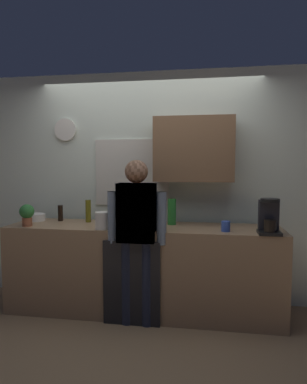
{
  "coord_description": "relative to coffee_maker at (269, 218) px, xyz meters",
  "views": [
    {
      "loc": [
        0.66,
        -3.08,
        1.55
      ],
      "look_at": [
        0.12,
        0.25,
        1.28
      ],
      "focal_mm": 31.2,
      "sensor_mm": 36.0,
      "label": 1
    }
  ],
  "objects": [
    {
      "name": "back_wall_assembly",
      "position": [
        -1.17,
        0.61,
        0.3
      ],
      "size": [
        4.44,
        0.42,
        2.6
      ],
      "color": "silver",
      "rests_on": "ground_plane"
    },
    {
      "name": "coffee_maker",
      "position": [
        0.0,
        0.0,
        0.0
      ],
      "size": [
        0.2,
        0.2,
        0.33
      ],
      "color": "black",
      "rests_on": "kitchen_counter"
    },
    {
      "name": "dish_soap",
      "position": [
        0.0,
        0.24,
        -0.07
      ],
      "size": [
        0.06,
        0.06,
        0.18
      ],
      "color": "green",
      "rests_on": "kitchen_counter"
    },
    {
      "name": "person_at_sink",
      "position": [
        -1.23,
        -0.09,
        -0.11
      ],
      "size": [
        0.57,
        0.22,
        1.6
      ],
      "rotation": [
        0.0,
        0.0,
        0.04
      ],
      "color": "brown",
      "rests_on": "ground_plane"
    },
    {
      "name": "bottle_dark_sauce",
      "position": [
        -2.22,
        0.37,
        -0.06
      ],
      "size": [
        0.06,
        0.06,
        0.18
      ],
      "primitive_type": "cylinder",
      "color": "black",
      "rests_on": "kitchen_counter"
    },
    {
      "name": "cup_blue_mug",
      "position": [
        -0.39,
        0.04,
        -0.1
      ],
      "size": [
        0.08,
        0.08,
        0.1
      ],
      "primitive_type": "cylinder",
      "color": "#3351B2",
      "rests_on": "kitchen_counter"
    },
    {
      "name": "bottle_green_wine",
      "position": [
        -1.41,
        0.32,
        0.0
      ],
      "size": [
        0.07,
        0.07,
        0.3
      ],
      "primitive_type": "cylinder",
      "color": "#195923",
      "rests_on": "kitchen_counter"
    },
    {
      "name": "dishwasher_panel",
      "position": [
        -1.28,
        -0.13,
        -0.65
      ],
      "size": [
        0.56,
        0.02,
        0.82
      ],
      "primitive_type": "cube",
      "color": "black",
      "rests_on": "ground_plane"
    },
    {
      "name": "person_guest",
      "position": [
        -1.23,
        -0.09,
        -0.11
      ],
      "size": [
        0.57,
        0.22,
        1.6
      ],
      "rotation": [
        0.0,
        0.0,
        3.37
      ],
      "color": "#3F4766",
      "rests_on": "ground_plane"
    },
    {
      "name": "bottle_olive_oil",
      "position": [
        -1.87,
        0.34,
        -0.02
      ],
      "size": [
        0.06,
        0.06,
        0.25
      ],
      "primitive_type": "cylinder",
      "color": "olive",
      "rests_on": "kitchen_counter"
    },
    {
      "name": "kitchen_counter",
      "position": [
        -1.23,
        0.21,
        -0.6
      ],
      "size": [
        2.84,
        0.64,
        0.92
      ],
      "primitive_type": "cube",
      "color": "#937251",
      "rests_on": "ground_plane"
    },
    {
      "name": "bottle_clear_soda",
      "position": [
        -0.94,
        0.34,
        -0.01
      ],
      "size": [
        0.09,
        0.09,
        0.28
      ],
      "primitive_type": "cylinder",
      "color": "#2D8C33",
      "rests_on": "kitchen_counter"
    },
    {
      "name": "potted_plant",
      "position": [
        -2.41,
        0.0,
        -0.01
      ],
      "size": [
        0.15,
        0.15,
        0.23
      ],
      "color": "#9E5638",
      "rests_on": "kitchen_counter"
    },
    {
      "name": "storage_canister",
      "position": [
        -1.59,
        -0.03,
        -0.06
      ],
      "size": [
        0.14,
        0.14,
        0.17
      ],
      "primitive_type": "cylinder",
      "color": "silver",
      "rests_on": "kitchen_counter"
    },
    {
      "name": "ground_plane",
      "position": [
        -1.23,
        -0.09,
        -1.06
      ],
      "size": [
        8.0,
        8.0,
        0.0
      ],
      "primitive_type": "plane",
      "color": "#8C6D4C"
    },
    {
      "name": "bottle_red_vinegar",
      "position": [
        -1.12,
        0.08,
        -0.04
      ],
      "size": [
        0.06,
        0.06,
        0.22
      ],
      "primitive_type": "cylinder",
      "color": "maroon",
      "rests_on": "kitchen_counter"
    },
    {
      "name": "mixing_bowl",
      "position": [
        -2.5,
        0.33,
        -0.11
      ],
      "size": [
        0.22,
        0.22,
        0.08
      ],
      "primitive_type": "cylinder",
      "color": "white",
      "rests_on": "kitchen_counter"
    }
  ]
}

